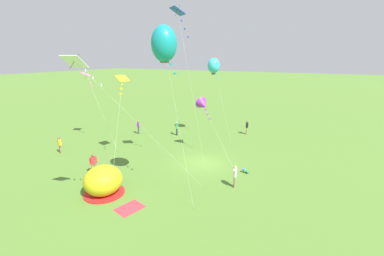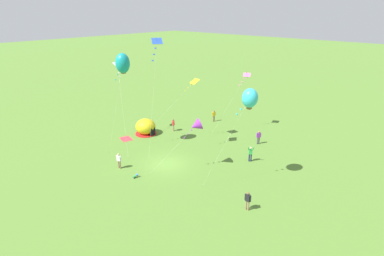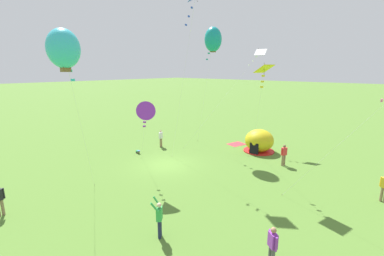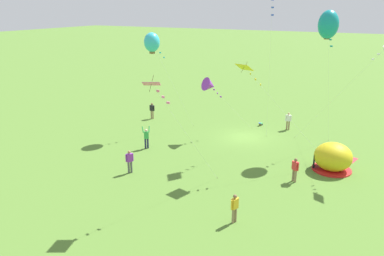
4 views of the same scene
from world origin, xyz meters
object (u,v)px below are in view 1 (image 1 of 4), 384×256
object	(u,v)px
person_flying_kite	(177,127)
person_watching_sky	(138,126)
popup_tent	(103,181)
kite_yellow	(122,81)
kite_white	(80,67)
person_center_field	(247,127)
person_near_tent	(60,144)
kite_teal	(164,44)
toddler_crawling	(245,171)
person_with_toddler	(235,175)
kite_blue	(179,16)
kite_cyan	(214,66)
person_far_back	(93,163)
kite_purple	(203,105)
kite_pink	(87,77)

from	to	relation	value
person_flying_kite	person_watching_sky	world-z (taller)	person_flying_kite
popup_tent	kite_yellow	world-z (taller)	kite_yellow
kite_white	person_center_field	bearing A→B (deg)	-8.19
person_near_tent	kite_teal	world-z (taller)	kite_teal
toddler_crawling	person_with_toddler	xyz separation A→B (m)	(-2.75, 0.05, 0.79)
person_with_toddler	kite_blue	bearing A→B (deg)	80.48
person_center_field	kite_cyan	size ratio (longest dim) A/B	0.19
popup_tent	person_center_field	bearing A→B (deg)	-14.55
kite_cyan	kite_white	xyz separation A→B (m)	(-18.72, -0.50, 0.50)
toddler_crawling	kite_cyan	bearing A→B (deg)	38.19
kite_white	person_far_back	bearing A→B (deg)	48.87
kite_cyan	kite_teal	size ratio (longest dim) A/B	0.83
kite_purple	kite_teal	xyz separation A→B (m)	(-9.19, -1.62, 5.32)
person_far_back	kite_white	xyz separation A→B (m)	(-4.40, -5.04, 7.94)
toddler_crawling	person_center_field	xyz separation A→B (m)	(11.02, 3.02, 0.79)
popup_tent	person_with_toddler	xyz separation A→B (m)	(5.19, -7.89, -0.03)
popup_tent	toddler_crawling	world-z (taller)	popup_tent
kite_white	person_flying_kite	bearing A→B (deg)	14.82
person_flying_kite	kite_teal	xyz separation A→B (m)	(-12.63, -6.77, 9.13)
popup_tent	kite_blue	bearing A→B (deg)	-24.80
kite_yellow	kite_pink	size ratio (longest dim) A/B	0.99
person_far_back	kite_yellow	size ratio (longest dim) A/B	0.22
kite_yellow	kite_pink	distance (m)	7.90
person_flying_kite	kite_yellow	distance (m)	10.78
person_watching_sky	kite_blue	world-z (taller)	kite_blue
kite_purple	kite_yellow	distance (m)	8.00
popup_tent	toddler_crawling	distance (m)	11.26
person_watching_sky	kite_cyan	bearing A→B (deg)	-68.04
kite_yellow	popup_tent	bearing A→B (deg)	-153.24
person_flying_kite	kite_blue	world-z (taller)	kite_blue
person_flying_kite	kite_cyan	size ratio (longest dim) A/B	0.20
kite_pink	popup_tent	bearing A→B (deg)	-129.22
person_center_field	person_watching_sky	bearing A→B (deg)	116.61
person_near_tent	person_watching_sky	bearing A→B (deg)	-16.05
toddler_crawling	person_near_tent	size ratio (longest dim) A/B	0.32
person_with_toddler	person_far_back	world-z (taller)	same
person_flying_kite	kite_purple	size ratio (longest dim) A/B	0.34
person_far_back	kite_blue	xyz separation A→B (m)	(4.03, -5.98, 11.32)
person_near_tent	kite_purple	world-z (taller)	kite_purple
toddler_crawling	kite_cyan	distance (m)	13.48
person_watching_sky	kite_yellow	size ratio (longest dim) A/B	0.22
person_center_field	kite_white	distance (m)	22.98
kite_blue	kite_yellow	world-z (taller)	kite_blue
kite_blue	kite_purple	bearing A→B (deg)	3.13
toddler_crawling	kite_white	xyz separation A→B (m)	(-10.33, 6.10, 8.73)
popup_tent	person_near_tent	distance (m)	10.57
popup_tent	person_center_field	distance (m)	19.58
kite_white	kite_cyan	bearing A→B (deg)	1.53
kite_purple	person_watching_sky	bearing A→B (deg)	79.87
person_far_back	kite_yellow	distance (m)	7.43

